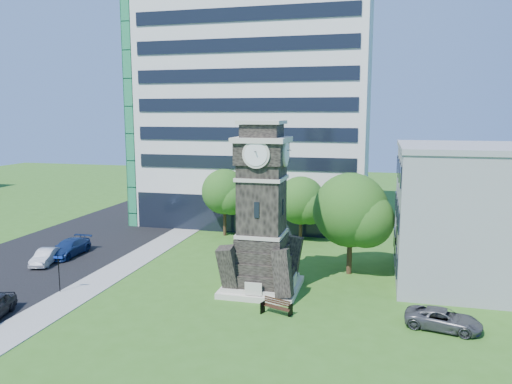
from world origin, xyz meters
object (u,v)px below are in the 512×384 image
(car_east_lot, at_px, (443,319))
(park_bench, at_px, (277,306))
(car_street_mid, at_px, (46,257))
(street_sign, at_px, (59,269))
(car_street_north, at_px, (69,248))
(clock_tower, at_px, (262,219))

(car_east_lot, height_order, park_bench, car_east_lot)
(car_street_mid, xyz_separation_m, street_sign, (5.42, -5.68, 1.08))
(car_street_north, xyz_separation_m, park_bench, (20.92, -8.40, -0.20))
(clock_tower, distance_m, car_street_mid, 19.93)
(car_street_mid, distance_m, street_sign, 7.92)
(clock_tower, xyz_separation_m, park_bench, (1.99, -4.15, -4.75))
(clock_tower, xyz_separation_m, car_street_north, (-18.93, 4.26, -4.55))
(car_street_north, distance_m, street_sign, 9.82)
(car_street_mid, height_order, street_sign, street_sign)
(car_street_north, height_order, car_east_lot, car_street_north)
(park_bench, distance_m, street_sign, 15.94)
(car_street_north, bearing_deg, clock_tower, -13.58)
(clock_tower, height_order, car_street_north, clock_tower)
(street_sign, bearing_deg, park_bench, -6.56)
(clock_tower, height_order, car_street_mid, clock_tower)
(car_street_mid, height_order, car_east_lot, car_street_mid)
(car_street_mid, distance_m, car_east_lot, 31.84)
(clock_tower, distance_m, park_bench, 6.61)
(clock_tower, bearing_deg, car_street_mid, 175.39)
(car_east_lot, bearing_deg, car_street_north, 86.89)
(car_east_lot, bearing_deg, car_street_mid, 91.77)
(car_east_lot, relative_size, street_sign, 1.59)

